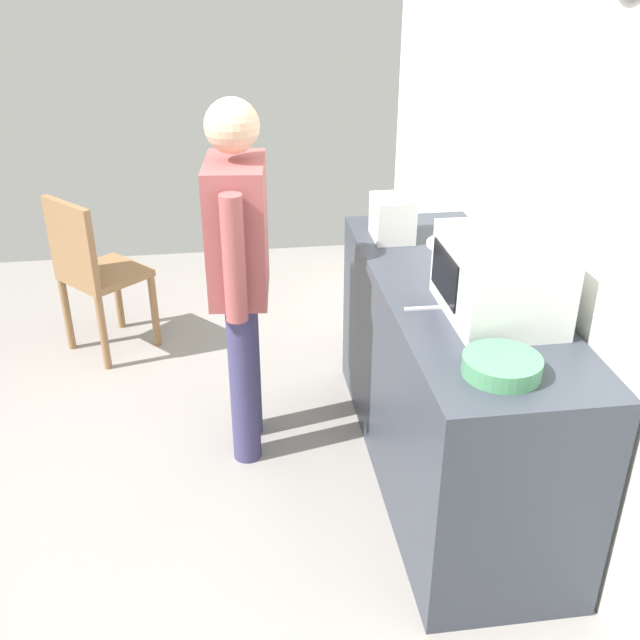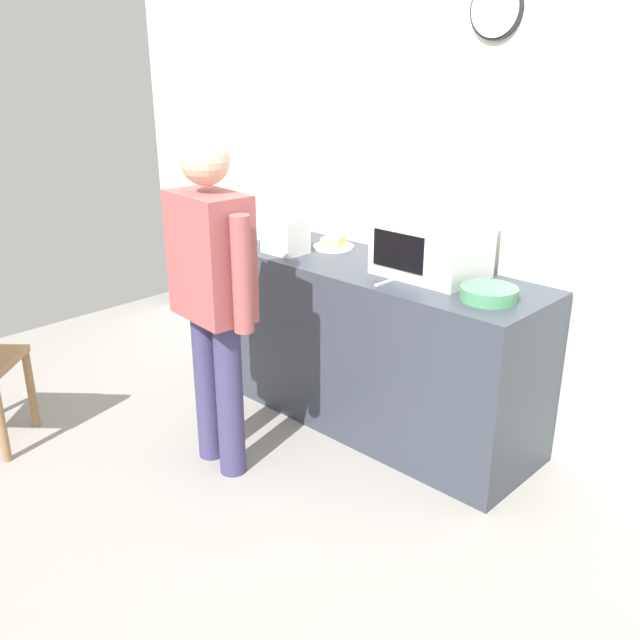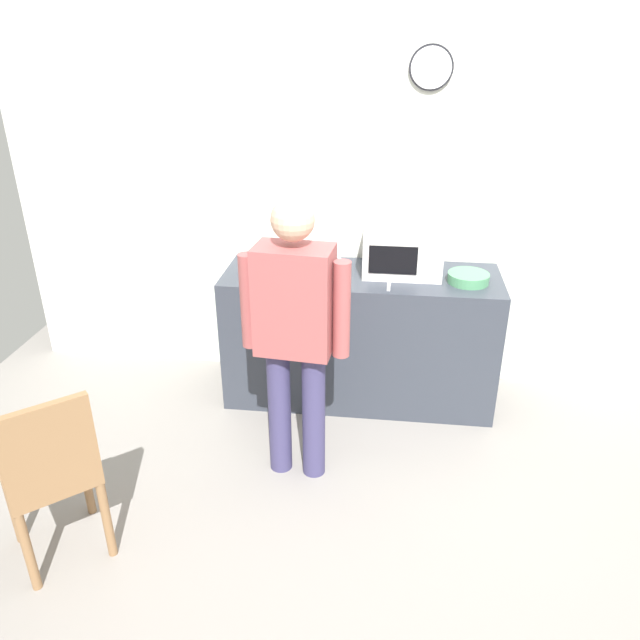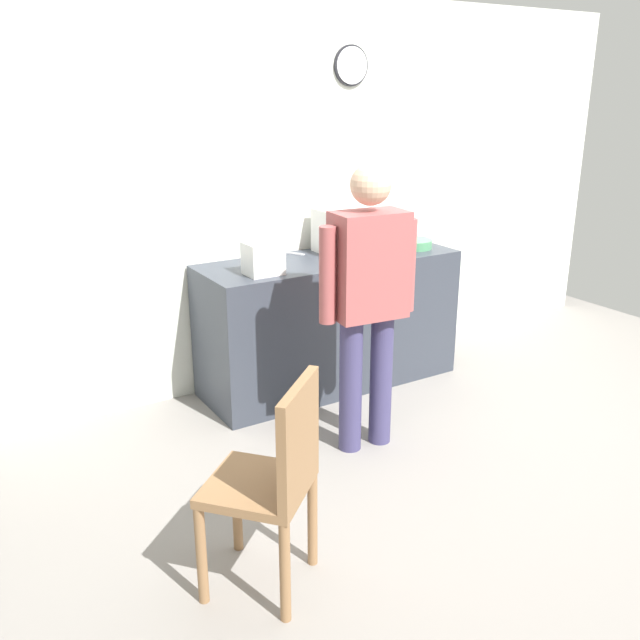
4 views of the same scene
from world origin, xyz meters
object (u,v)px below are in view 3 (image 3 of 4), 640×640
Objects in this scene: microwave at (403,250)px; person_standing at (295,325)px; fork_utensil at (342,260)px; wooden_chair at (51,473)px; spoon_utensil at (389,285)px; sandwich_plate at (297,262)px; salad_bowl at (468,278)px; toaster at (270,264)px.

person_standing is (-0.56, -0.94, -0.11)m from microwave.
fork_utensil is 2.26m from wooden_chair.
spoon_utensil is at bearing 44.88° from wooden_chair.
microwave reaches higher than wooden_chair.
sandwich_plate is at bearing -157.95° from fork_utensil.
wooden_chair is at bearing -135.12° from spoon_utensil.
salad_bowl reaches higher than spoon_utensil.
wooden_chair is (-1.57, -1.74, -0.54)m from microwave.
microwave is 2.94× the size of spoon_utensil.
toaster is 0.23× the size of wooden_chair.
microwave is 0.86m from toaster.
spoon_utensil is (0.75, -0.03, -0.10)m from toaster.
spoon_utensil is 0.10× the size of person_standing.
toaster is 0.57m from fork_utensil.
person_standing reaches higher than wooden_chair.
wooden_chair reaches higher than fork_utensil.
sandwich_plate reaches higher than spoon_utensil.
fork_utensil is at bearing 41.58° from toaster.
salad_bowl reaches higher than wooden_chair.
toaster is (-0.13, -0.26, 0.08)m from sandwich_plate.
sandwich_plate reaches higher than salad_bowl.
sandwich_plate is 1.07× the size of toaster.
spoon_utensil is at bearing 55.17° from person_standing.
fork_utensil is at bearing 22.05° from sandwich_plate.
sandwich_plate is 0.14× the size of person_standing.
microwave is at bearing 59.26° from person_standing.
wooden_chair is at bearing -115.95° from toaster.
wooden_chair is at bearing -132.17° from microwave.
microwave reaches higher than sandwich_plate.
toaster reaches higher than sandwich_plate.
microwave is at bearing 14.37° from toaster.
sandwich_plate is (-0.70, 0.04, -0.13)m from microwave.
spoon_utensil is 2.15m from wooden_chair.
person_standing is (-0.15, -1.10, 0.03)m from fork_utensil.
wooden_chair is (-1.49, -1.49, -0.39)m from spoon_utensil.
toaster is at bearing -176.25° from salad_bowl.
fork_utensil is 0.10× the size of person_standing.
person_standing is (0.27, -0.73, -0.06)m from toaster.
salad_bowl reaches higher than fork_utensil.
spoon_utensil is at bearing -51.11° from fork_utensil.
microwave is at bearing 162.53° from salad_bowl.
spoon_utensil is 0.18× the size of wooden_chair.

